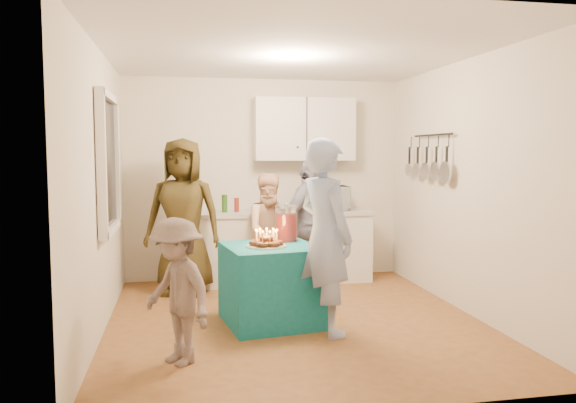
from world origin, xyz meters
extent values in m
plane|color=brown|center=(0.00, 0.00, 0.00)|extent=(4.00, 4.00, 0.00)
plane|color=white|center=(0.00, 0.00, 2.60)|extent=(4.00, 4.00, 0.00)
plane|color=silver|center=(0.00, 2.00, 1.30)|extent=(3.60, 3.60, 0.00)
plane|color=silver|center=(-1.80, 0.00, 1.30)|extent=(4.00, 4.00, 0.00)
plane|color=silver|center=(1.80, 0.00, 1.30)|extent=(4.00, 4.00, 0.00)
cube|color=black|center=(-1.77, 0.30, 1.55)|extent=(0.04, 1.00, 1.20)
cube|color=white|center=(0.20, 1.70, 0.43)|extent=(2.20, 0.58, 0.86)
cube|color=beige|center=(0.20, 1.70, 0.89)|extent=(2.24, 0.62, 0.05)
cube|color=white|center=(0.50, 1.85, 1.95)|extent=(1.30, 0.30, 0.80)
cube|color=black|center=(1.72, 0.70, 1.60)|extent=(0.12, 1.00, 0.60)
imported|color=white|center=(0.75, 1.70, 1.07)|extent=(0.57, 0.39, 0.31)
cube|color=#126D7B|center=(-0.24, -0.02, 0.38)|extent=(0.97, 0.97, 0.76)
cylinder|color=red|center=(-0.04, 0.23, 0.93)|extent=(0.22, 0.22, 0.34)
imported|color=#A0B7E9|center=(0.20, -0.41, 0.89)|extent=(0.65, 0.77, 1.78)
imported|color=brown|center=(-1.06, 1.33, 0.91)|extent=(1.01, 0.78, 1.82)
imported|color=#EFA17C|center=(-0.02, 1.28, 0.70)|extent=(0.74, 0.60, 1.41)
imported|color=#111139|center=(0.42, 1.24, 0.79)|extent=(0.92, 0.92, 1.57)
imported|color=#5E4F4B|center=(-1.12, -0.92, 0.58)|extent=(0.78, 0.85, 1.15)
camera|label=1|loc=(-1.07, -5.29, 1.65)|focal=35.00mm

